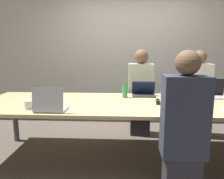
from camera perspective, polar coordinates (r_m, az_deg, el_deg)
The scene contains 17 objects.
ground_plane at distance 3.10m, azimuth 5.82°, elevation -16.91°, with size 24.00×24.00×0.00m, color brown.
curtain_wall at distance 4.41m, azimuth 5.14°, elevation 10.06°, with size 12.00×0.06×2.80m.
conference_table at distance 2.85m, azimuth 6.07°, elevation -4.40°, with size 4.04×1.21×0.75m.
laptop_near_midright at distance 2.54m, azimuth 16.85°, elevation -3.83°, with size 0.34×0.24×0.24m.
person_near_midright at distance 2.13m, azimuth 18.23°, elevation -10.11°, with size 0.40×0.24×1.42m.
cup_near_midright at distance 2.64m, azimuth 22.35°, elevation -4.07°, with size 0.09×0.09×0.10m.
laptop_far_right at distance 3.46m, azimuth 25.04°, elevation -0.55°, with size 0.33×0.26×0.27m.
person_far_right at distance 3.84m, azimuth 21.34°, elevation -1.38°, with size 0.40×0.24×1.41m.
cup_far_right at distance 3.30m, azimuth 21.54°, elevation -1.47°, with size 0.07×0.07×0.08m.
laptop_near_left at distance 2.49m, azimuth -15.93°, elevation -3.80°, with size 0.34×0.27×0.28m.
cup_near_left at distance 2.68m, azimuth -20.99°, elevation -3.76°, with size 0.09×0.09×0.10m.
laptop_far_center at distance 3.25m, azimuth 8.24°, elevation -0.54°, with size 0.34×0.22×0.22m.
person_far_center at distance 3.66m, azimuth 7.43°, elevation -1.10°, with size 0.40×0.24×1.43m.
cup_far_center at distance 3.27m, azimuth 13.26°, elevation -1.10°, with size 0.08×0.08×0.08m.
bottle_far_center at distance 3.10m, azimuth 3.38°, elevation -0.43°, with size 0.07×0.07×0.22m.
stapler at distance 2.82m, azimuth 11.88°, elevation -3.12°, with size 0.06×0.15×0.05m.
notebook at distance 2.93m, azimuth 19.03°, elevation -3.27°, with size 0.22×0.22×0.02m.
Camera 1 is at (-0.15, -2.76, 1.42)m, focal length 35.00 mm.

